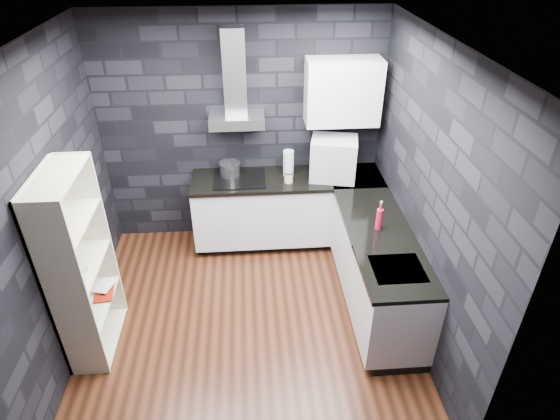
{
  "coord_description": "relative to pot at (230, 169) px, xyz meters",
  "views": [
    {
      "loc": [
        0.06,
        -3.43,
        3.47
      ],
      "look_at": [
        0.35,
        0.45,
        1.0
      ],
      "focal_mm": 30.0,
      "sensor_mm": 36.0,
      "label": 1
    }
  ],
  "objects": [
    {
      "name": "sink_rim",
      "position": [
        1.46,
        -1.79,
        -0.09
      ],
      "size": [
        0.44,
        0.4,
        0.01
      ],
      "primitive_type": "cube",
      "color": "#A6A6AA",
      "rests_on": "counter_right_top"
    },
    {
      "name": "wall_back",
      "position": [
        0.16,
        0.23,
        0.37
      ],
      "size": [
        3.2,
        0.05,
        2.7
      ],
      "primitive_type": "cube",
      "color": "black",
      "rests_on": "ground"
    },
    {
      "name": "ceiling",
      "position": [
        0.16,
        -1.39,
        1.72
      ],
      "size": [
        3.2,
        3.2,
        0.0
      ],
      "primitive_type": "plane",
      "rotation": [
        3.14,
        0.0,
        0.0
      ],
      "color": "white"
    },
    {
      "name": "red_bottle",
      "position": [
        1.44,
        -1.19,
        0.03
      ],
      "size": [
        0.08,
        0.08,
        0.21
      ],
      "primitive_type": "cylinder",
      "rotation": [
        0.0,
        0.0,
        0.27
      ],
      "color": "#B9142E",
      "rests_on": "counter_right_top"
    },
    {
      "name": "wall_front",
      "position": [
        0.16,
        -3.02,
        0.37
      ],
      "size": [
        3.2,
        0.05,
        2.7
      ],
      "primitive_type": "cube",
      "color": "black",
      "rests_on": "ground"
    },
    {
      "name": "ground",
      "position": [
        0.16,
        -1.39,
        -0.98
      ],
      "size": [
        3.2,
        3.2,
        0.0
      ],
      "primitive_type": "plane",
      "color": "#462112"
    },
    {
      "name": "cooktop",
      "position": [
        0.11,
        -0.09,
        -0.07
      ],
      "size": [
        0.58,
        0.5,
        0.01
      ],
      "primitive_type": "cube",
      "color": "black",
      "rests_on": "counter_back_top"
    },
    {
      "name": "book_red",
      "position": [
        -1.26,
        -1.46,
        -0.41
      ],
      "size": [
        0.17,
        0.04,
        0.23
      ],
      "primitive_type": "imported",
      "rotation": [
        0.0,
        0.0,
        0.12
      ],
      "color": "maroon",
      "rests_on": "bookshelf"
    },
    {
      "name": "toekick_back",
      "position": [
        0.66,
        -0.05,
        -0.93
      ],
      "size": [
        2.18,
        0.5,
        0.1
      ],
      "primitive_type": "cube",
      "color": "black",
      "rests_on": "ground"
    },
    {
      "name": "upper_cabinet",
      "position": [
        1.26,
        0.03,
        0.87
      ],
      "size": [
        0.8,
        0.35,
        0.7
      ],
      "primitive_type": "cube",
      "color": "silver",
      "rests_on": "wall_back"
    },
    {
      "name": "book_second",
      "position": [
        -1.26,
        -1.34,
        -0.39
      ],
      "size": [
        0.15,
        0.06,
        0.2
      ],
      "primitive_type": "imported",
      "rotation": [
        0.0,
        0.0,
        -0.3
      ],
      "color": "#B2B2B2",
      "rests_on": "bookshelf"
    },
    {
      "name": "utensil_crock",
      "position": [
        0.99,
        -0.1,
        -0.02
      ],
      "size": [
        0.09,
        0.09,
        0.11
      ],
      "primitive_type": "cylinder",
      "rotation": [
        0.0,
        0.0,
        0.06
      ],
      "color": "silver",
      "rests_on": "counter_back_top"
    },
    {
      "name": "hood_body",
      "position": [
        0.11,
        0.04,
        0.58
      ],
      "size": [
        0.6,
        0.34,
        0.12
      ],
      "primitive_type": "cube",
      "color": "#A6A6AA",
      "rests_on": "wall_back"
    },
    {
      "name": "glass_vase",
      "position": [
        0.67,
        -0.03,
        0.07
      ],
      "size": [
        0.13,
        0.13,
        0.3
      ],
      "primitive_type": "cylinder",
      "rotation": [
        0.0,
        0.0,
        -0.04
      ],
      "color": "silver",
      "rests_on": "counter_back_top"
    },
    {
      "name": "wall_right",
      "position": [
        1.78,
        -1.39,
        0.37
      ],
      "size": [
        0.05,
        3.2,
        2.7
      ],
      "primitive_type": "cube",
      "color": "black",
      "rests_on": "ground"
    },
    {
      "name": "pot",
      "position": [
        0.0,
        0.0,
        0.0
      ],
      "size": [
        0.3,
        0.3,
        0.14
      ],
      "primitive_type": "cylinder",
      "rotation": [
        0.0,
        0.0,
        -0.39
      ],
      "color": "silver",
      "rests_on": "cooktop"
    },
    {
      "name": "counter_back_cab",
      "position": [
        0.66,
        -0.09,
        -0.5
      ],
      "size": [
        2.2,
        0.6,
        0.76
      ],
      "primitive_type": "cube",
      "color": "silver",
      "rests_on": "ground"
    },
    {
      "name": "counter_corner_top",
      "position": [
        1.46,
        -0.09,
        -0.1
      ],
      "size": [
        0.62,
        0.62,
        0.04
      ],
      "primitive_type": "cube",
      "color": "black",
      "rests_on": "counter_right_cab"
    },
    {
      "name": "toekick_right",
      "position": [
        1.5,
        -1.29,
        -0.93
      ],
      "size": [
        0.5,
        1.78,
        0.1
      ],
      "primitive_type": "cube",
      "color": "black",
      "rests_on": "ground"
    },
    {
      "name": "bookshelf",
      "position": [
        -1.26,
        -1.57,
        -0.08
      ],
      "size": [
        0.34,
        0.8,
        1.8
      ],
      "primitive_type": "cube",
      "rotation": [
        0.0,
        0.0,
        -0.0
      ],
      "color": "beige",
      "rests_on": "ground"
    },
    {
      "name": "storage_jar",
      "position": [
        0.66,
        -0.21,
        -0.02
      ],
      "size": [
        0.12,
        0.12,
        0.12
      ],
      "primitive_type": "cylinder",
      "rotation": [
        0.0,
        0.0,
        0.4
      ],
      "color": "beige",
      "rests_on": "counter_back_top"
    },
    {
      "name": "appliance_garage",
      "position": [
        1.17,
        -0.13,
        0.14
      ],
      "size": [
        0.58,
        0.49,
        0.5
      ],
      "primitive_type": "cube",
      "rotation": [
        0.0,
        0.0,
        -0.21
      ],
      "color": "#ABAEB2",
      "rests_on": "counter_back_top"
    },
    {
      "name": "counter_right_cab",
      "position": [
        1.46,
        -1.29,
        -0.5
      ],
      "size": [
        0.6,
        1.8,
        0.76
      ],
      "primitive_type": "cube",
      "color": "silver",
      "rests_on": "ground"
    },
    {
      "name": "hood_chimney",
      "position": [
        0.11,
        0.11,
        1.09
      ],
      "size": [
        0.24,
        0.2,
        0.9
      ],
      "primitive_type": "cube",
      "color": "#A6A6AA",
      "rests_on": "hood_body"
    },
    {
      "name": "counter_back_top",
      "position": [
        0.66,
        -0.1,
        -0.1
      ],
      "size": [
        2.2,
        0.62,
        0.04
      ],
      "primitive_type": "cube",
      "color": "black",
      "rests_on": "counter_back_cab"
    },
    {
      "name": "counter_right_top",
      "position": [
        1.45,
        -1.29,
        -0.1
      ],
      "size": [
        0.62,
        1.8,
        0.04
      ],
      "primitive_type": "cube",
      "color": "black",
      "rests_on": "counter_right_cab"
    },
    {
      "name": "fruit_bowl",
      "position": [
        -1.26,
        -1.72,
        -0.04
      ],
      "size": [
        0.25,
        0.25,
        0.06
      ],
      "primitive_type": "imported",
      "rotation": [
        0.0,
        0.0,
        -0.08
      ],
      "color": "white",
      "rests_on": "bookshelf"
    },
    {
      "name": "wall_left",
      "position": [
        -1.47,
        -1.39,
        0.37
      ],
      "size": [
        0.05,
        3.2,
        2.7
      ],
      "primitive_type": "cube",
      "color": "black",
      "rests_on": "ground"
    }
  ]
}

